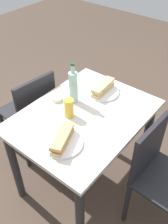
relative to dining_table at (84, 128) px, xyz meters
name	(u,v)px	position (x,y,z in m)	size (l,w,h in m)	color
ground_plane	(84,179)	(0.00, 0.00, -0.64)	(8.00, 8.00, 0.00)	#47382D
dining_table	(84,128)	(0.00, 0.00, 0.00)	(1.01, 0.76, 0.78)	beige
chair_far	(32,111)	(-0.01, 0.58, -0.13)	(0.44, 0.44, 0.88)	black
chair_near	(158,172)	(0.09, -0.58, -0.13)	(0.42, 0.42, 0.88)	black
plate_near	(63,143)	(-0.30, -0.07, 0.15)	(0.25, 0.25, 0.01)	white
baguette_sandwich_near	(63,138)	(-0.30, -0.07, 0.19)	(0.25, 0.15, 0.07)	tan
knife_near	(54,141)	(-0.33, -0.03, 0.16)	(0.17, 0.09, 0.01)	silver
plate_far	(103,92)	(0.29, 0.05, 0.15)	(0.25, 0.25, 0.01)	white
baguette_sandwich_far	(103,87)	(0.29, 0.05, 0.19)	(0.24, 0.09, 0.07)	#DBB77A
knife_far	(96,89)	(0.28, 0.10, 0.16)	(0.18, 0.05, 0.01)	silver
water_bottle	(73,87)	(0.07, 0.15, 0.27)	(0.07, 0.07, 0.32)	#99C6B7
beer_glass	(69,108)	(-0.08, 0.07, 0.21)	(0.07, 0.07, 0.14)	gold
olive_bowl	(57,99)	(0.00, 0.26, 0.15)	(0.08, 0.08, 0.03)	silver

